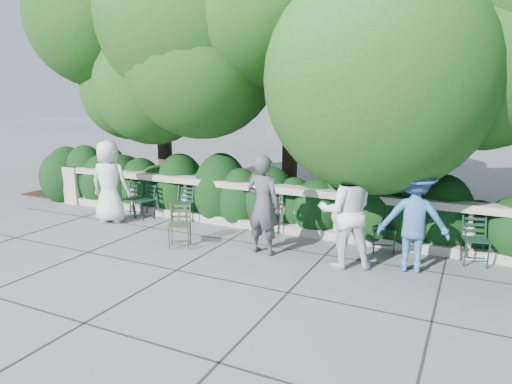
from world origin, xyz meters
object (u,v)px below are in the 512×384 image
at_px(chair_e, 264,236).
at_px(person_casual_man, 346,211).
at_px(chair_a, 129,218).
at_px(chair_b, 140,220).
at_px(chair_f, 475,268).
at_px(chair_c, 180,224).
at_px(person_businessman, 109,182).
at_px(chair_d, 383,254).
at_px(person_woman_grey, 263,205).
at_px(chair_weathered, 179,250).
at_px(person_older_blue, 414,219).

distance_m(chair_e, person_casual_man, 2.35).
relative_size(chair_a, chair_e, 1.00).
distance_m(chair_b, chair_f, 7.12).
height_order(chair_c, chair_e, same).
xyz_separation_m(chair_c, chair_f, (6.05, 0.02, 0.00)).
xyz_separation_m(chair_a, chair_b, (0.34, -0.02, 0.00)).
xyz_separation_m(chair_b, chair_f, (7.11, 0.12, 0.00)).
height_order(chair_b, person_businessman, person_businessman).
bearing_deg(chair_d, chair_a, 163.83).
distance_m(chair_a, chair_f, 7.45).
bearing_deg(person_businessman, person_casual_man, 165.59).
xyz_separation_m(person_woman_grey, person_casual_man, (1.52, 0.02, 0.05)).
relative_size(chair_c, chair_d, 1.00).
bearing_deg(chair_f, person_businessman, 170.71).
bearing_deg(chair_d, chair_weathered, -174.71).
bearing_deg(chair_a, person_older_blue, -8.22).
bearing_deg(chair_b, person_woman_grey, 8.87).
bearing_deg(person_businessman, person_older_blue, 168.83).
xyz_separation_m(chair_d, chair_f, (1.53, -0.01, 0.00)).
bearing_deg(chair_a, person_woman_grey, -15.71).
bearing_deg(chair_f, chair_c, 166.83).
relative_size(chair_a, person_older_blue, 0.48).
bearing_deg(chair_b, chair_e, 23.68).
distance_m(chair_b, chair_d, 5.59).
bearing_deg(person_older_blue, chair_c, -16.20).
xyz_separation_m(person_casual_man, person_older_blue, (1.04, 0.31, -0.08)).
height_order(chair_a, chair_e, same).
bearing_deg(chair_weathered, chair_a, 123.01).
distance_m(chair_b, chair_c, 1.07).
height_order(chair_e, person_businessman, person_businessman).
relative_size(chair_weathered, person_older_blue, 0.48).
xyz_separation_m(chair_b, person_older_blue, (6.14, -0.47, 0.88)).
bearing_deg(person_older_blue, chair_weathered, 2.19).
bearing_deg(person_woman_grey, chair_a, -5.44).
relative_size(chair_a, chair_weathered, 1.00).
bearing_deg(chair_c, chair_weathered, -62.97).
distance_m(chair_e, person_older_blue, 3.17).
distance_m(chair_f, person_businessman, 7.65).
height_order(person_businessman, person_older_blue, person_businessman).
xyz_separation_m(chair_e, person_businessman, (-3.61, -0.53, 0.94)).
bearing_deg(chair_c, person_older_blue, -14.46).
distance_m(person_woman_grey, person_older_blue, 2.59).
xyz_separation_m(chair_weathered, person_older_blue, (4.07, 0.86, 0.88)).
bearing_deg(chair_f, chair_e, 166.68).
height_order(person_businessman, person_woman_grey, person_businessman).
height_order(chair_b, person_older_blue, person_older_blue).
xyz_separation_m(chair_c, person_older_blue, (5.07, -0.58, 0.88)).
height_order(chair_b, person_casual_man, person_casual_man).
height_order(chair_d, person_woman_grey, person_woman_grey).
relative_size(chair_f, chair_weathered, 1.00).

